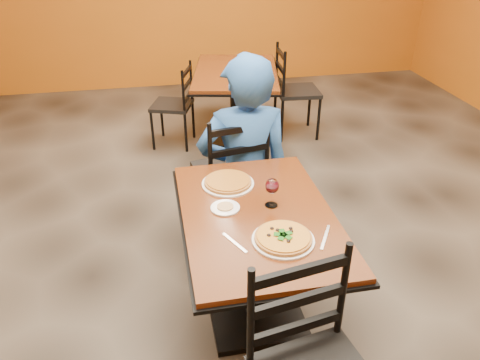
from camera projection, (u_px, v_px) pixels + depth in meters
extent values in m
cube|color=black|center=(240.00, 262.00, 3.29)|extent=(7.00, 8.00, 0.01)
cube|color=#61340F|center=(258.00, 216.00, 2.50)|extent=(0.80, 1.20, 0.03)
cube|color=black|center=(258.00, 220.00, 2.51)|extent=(0.83, 1.23, 0.02)
cylinder|color=black|center=(257.00, 268.00, 2.68)|extent=(0.12, 0.12, 0.66)
cube|color=black|center=(256.00, 312.00, 2.86)|extent=(0.55, 0.55, 0.04)
cube|color=#61340F|center=(236.00, 72.00, 4.73)|extent=(1.06, 1.38, 0.03)
cube|color=black|center=(236.00, 75.00, 4.74)|extent=(1.09, 1.41, 0.02)
cylinder|color=black|center=(236.00, 106.00, 4.91)|extent=(0.12, 0.12, 0.66)
cube|color=black|center=(236.00, 136.00, 5.09)|extent=(0.67, 0.67, 0.04)
imported|color=navy|center=(245.00, 152.00, 3.24)|extent=(0.69, 0.46, 1.40)
cylinder|color=white|center=(283.00, 240.00, 2.28)|extent=(0.31, 0.31, 0.01)
cylinder|color=#8D340A|center=(283.00, 237.00, 2.28)|extent=(0.28, 0.28, 0.02)
cylinder|color=white|center=(228.00, 184.00, 2.76)|extent=(0.31, 0.31, 0.01)
cylinder|color=#B47B22|center=(228.00, 181.00, 2.75)|extent=(0.28, 0.28, 0.02)
cylinder|color=white|center=(225.00, 208.00, 2.53)|extent=(0.16, 0.16, 0.01)
cylinder|color=tan|center=(225.00, 206.00, 2.53)|extent=(0.09, 0.09, 0.01)
cube|color=silver|center=(235.00, 243.00, 2.27)|extent=(0.10, 0.18, 0.00)
cube|color=silver|center=(325.00, 237.00, 2.31)|extent=(0.12, 0.19, 0.00)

